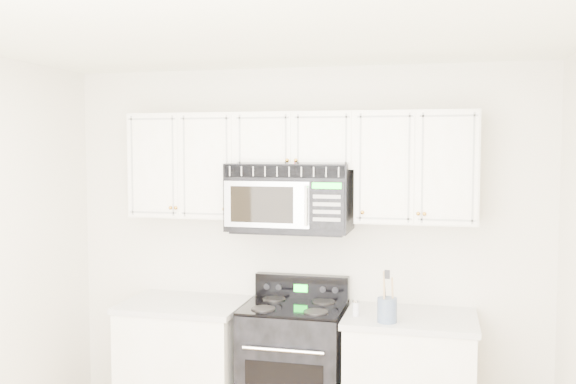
% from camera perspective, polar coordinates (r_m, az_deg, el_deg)
% --- Properties ---
extents(room, '(3.51, 3.51, 2.61)m').
position_cam_1_polar(room, '(3.05, -5.82, -9.84)').
color(room, brown).
rests_on(room, ground).
extents(base_cabinet_left, '(0.86, 0.65, 0.92)m').
position_cam_1_polar(base_cabinet_left, '(4.87, -9.13, -15.26)').
color(base_cabinet_left, white).
rests_on(base_cabinet_left, ground).
extents(range, '(0.69, 0.63, 1.10)m').
position_cam_1_polar(range, '(4.63, 0.56, -15.46)').
color(range, black).
rests_on(range, ground).
extents(upper_cabinets, '(2.44, 0.37, 0.75)m').
position_cam_1_polar(upper_cabinets, '(4.49, 0.85, 2.80)').
color(upper_cabinets, white).
rests_on(upper_cabinets, ground).
extents(microwave, '(0.84, 0.47, 0.47)m').
position_cam_1_polar(microwave, '(4.46, 0.20, -0.42)').
color(microwave, black).
rests_on(microwave, ground).
extents(utensil_crock, '(0.12, 0.12, 0.33)m').
position_cam_1_polar(utensil_crock, '(4.17, 8.80, -10.27)').
color(utensil_crock, slate).
rests_on(utensil_crock, base_cabinet_right).
extents(shaker_salt, '(0.05, 0.05, 0.11)m').
position_cam_1_polar(shaker_salt, '(4.30, 6.06, -10.18)').
color(shaker_salt, silver).
rests_on(shaker_salt, base_cabinet_right).
extents(shaker_pepper, '(0.04, 0.04, 0.09)m').
position_cam_1_polar(shaker_pepper, '(4.22, 8.72, -10.61)').
color(shaker_pepper, silver).
rests_on(shaker_pepper, base_cabinet_right).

